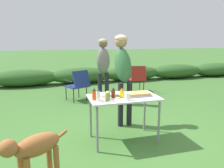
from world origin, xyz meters
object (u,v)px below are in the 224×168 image
Objects in this scene: ketchup_bottle at (108,95)px; paper_cup_stack at (127,97)px; mustard_bottle at (122,93)px; standing_person_in_gray_fleece at (103,63)px; mixing_bowl at (117,93)px; standing_person_in_olive_jacket at (123,67)px; plate_stack at (104,95)px; camp_chair_green_behind_table at (137,77)px; hot_sauce_bottle at (94,94)px; relish_jar at (108,96)px; dog at (34,151)px; mayo_bottle at (98,95)px; folding_table at (124,101)px; bbq_sauce_bottle at (113,93)px; food_tray at (138,94)px; camp_chair_near_hedge at (78,84)px.

paper_cup_stack is at bearing -29.91° from ketchup_bottle.
mustard_bottle is 2.26m from standing_person_in_gray_fleece.
mixing_bowl is 0.11× the size of standing_person_in_olive_jacket.
plate_stack is 2.12m from standing_person_in_gray_fleece.
plate_stack is at bearing -115.82° from camp_chair_green_behind_table.
standing_person_in_gray_fleece is at bearing -141.24° from camp_chair_green_behind_table.
hot_sauce_bottle is 0.21m from relish_jar.
camp_chair_green_behind_table is (1.76, 3.17, -0.34)m from relish_jar.
dog is (-1.49, -3.15, -0.52)m from standing_person_in_gray_fleece.
ketchup_bottle is (0.16, 0.07, -0.03)m from mayo_bottle.
standing_person_in_gray_fleece is at bearing 85.00° from folding_table.
mayo_bottle is at bearing -108.91° from standing_person_in_gray_fleece.
plate_stack is 0.20m from bbq_sauce_bottle.
mayo_bottle is at bearing -168.08° from mustard_bottle.
ketchup_bottle is 0.18× the size of dog.
mayo_bottle is at bearing 170.70° from relish_jar.
standing_person_in_gray_fleece reaches higher than food_tray.
camp_chair_green_behind_table is (1.94, 3.08, -0.36)m from hot_sauce_bottle.
standing_person_in_olive_jacket is at bearing 72.69° from folding_table.
standing_person_in_gray_fleece is at bearing 91.24° from food_tray.
standing_person_in_gray_fleece is (0.19, 2.19, 0.37)m from folding_table.
food_tray is 2.62m from camp_chair_near_hedge.
folding_table is at bearing -110.40° from camp_chair_green_behind_table.
hot_sauce_bottle is 0.22× the size of camp_chair_green_behind_table.
paper_cup_stack is at bearing -98.58° from standing_person_in_gray_fleece.
standing_person_in_olive_jacket is at bearing 75.65° from paper_cup_stack.
folding_table is 8.16× the size of relish_jar.
mixing_bowl reaches higher than folding_table.
relish_jar is 0.08× the size of standing_person_in_olive_jacket.
mayo_bottle reaches higher than food_tray.
mayo_bottle is 0.18m from ketchup_bottle.
camp_chair_near_hedge is at bearing 89.49° from mayo_bottle.
relish_jar is 0.19× the size of dog.
dog is 0.87× the size of camp_chair_near_hedge.
mustard_bottle is (0.24, -0.19, 0.06)m from plate_stack.
camp_chair_near_hedge is at bearing 98.40° from paper_cup_stack.
food_tray is 2.27× the size of hot_sauce_bottle.
bbq_sauce_bottle is at bearing 20.08° from ketchup_bottle.
bbq_sauce_bottle is (-0.42, -0.02, 0.05)m from food_tray.
paper_cup_stack is 3.56m from camp_chair_green_behind_table.
camp_chair_green_behind_table is (1.45, 3.02, -0.20)m from folding_table.
folding_table is 0.24m from bbq_sauce_bottle.
food_tray is at bearing -1.37° from folding_table.
mustard_bottle reaches higher than folding_table.
camp_chair_near_hedge is (-0.64, 1.79, -0.64)m from standing_person_in_olive_jacket.
camp_chair_near_hedge is at bearing 95.32° from bbq_sauce_bottle.
dog is at bearing -138.91° from mixing_bowl.
mixing_bowl is at bearing -100.90° from standing_person_in_gray_fleece.
paper_cup_stack is 0.57× the size of mayo_bottle.
standing_person_in_olive_jacket is at bearing 91.17° from food_tray.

